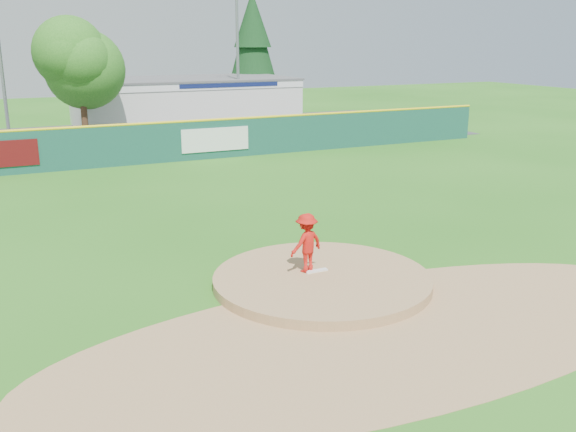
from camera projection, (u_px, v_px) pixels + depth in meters
name	position (u px, v px, depth m)	size (l,w,h in m)	color
ground	(322.00, 285.00, 16.21)	(120.00, 120.00, 0.00)	#286B19
pitchers_mound	(322.00, 285.00, 16.21)	(5.50, 5.50, 0.50)	#9E774C
pitching_rubber	(316.00, 271.00, 16.40)	(0.60, 0.15, 0.04)	white
infield_dirt_arc	(389.00, 331.00, 13.59)	(15.40, 15.40, 0.01)	#9E774C
parking_lot	(115.00, 139.00, 39.71)	(44.00, 16.00, 0.02)	#38383A
pitcher	(306.00, 243.00, 16.22)	(0.99, 0.57, 1.53)	red
van	(181.00, 139.00, 34.82)	(2.49, 5.39, 1.50)	silver
pool_building_grp	(185.00, 101.00, 46.10)	(15.20, 8.20, 3.31)	silver
fence_banners	(113.00, 147.00, 30.82)	(13.96, 0.04, 1.20)	#590C0E
outfield_fence	(149.00, 142.00, 31.59)	(40.00, 0.14, 2.07)	#16483E
deciduous_tree	(80.00, 66.00, 35.93)	(5.60, 5.60, 7.36)	#382314
conifer_tree	(253.00, 45.00, 51.44)	(4.40, 4.40, 9.50)	#382314
light_pole_right	(237.00, 46.00, 43.70)	(1.75, 0.25, 10.00)	gray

